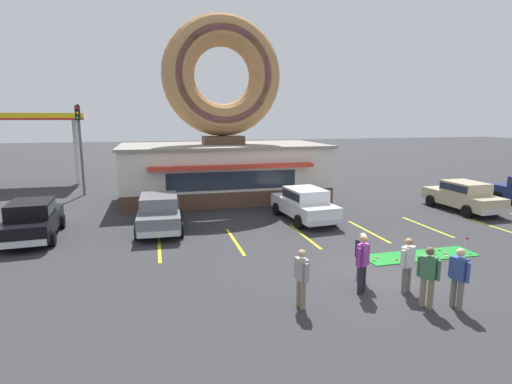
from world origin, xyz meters
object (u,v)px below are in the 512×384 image
object	(u,v)px
pedestrian_crossing_woman	(363,261)
trash_bin	(134,203)
pedestrian_blue_sweater_man	(428,274)
car_black	(33,218)
pedestrian_clipboard_woman	(459,276)
pedestrian_leather_jacket_man	(362,255)
traffic_light_pole	(80,138)
golf_ball	(404,256)
car_grey	(159,211)
pedestrian_hooded_kid	(407,263)
car_champagne	(463,195)
pedestrian_beanie_man	(301,276)
putting_flag_pin	(466,241)
car_white	(304,203)

from	to	relation	value
pedestrian_crossing_woman	trash_bin	bearing A→B (deg)	119.20
pedestrian_blue_sweater_man	car_black	bearing A→B (deg)	141.68
pedestrian_clipboard_woman	trash_bin	distance (m)	16.12
pedestrian_leather_jacket_man	pedestrian_clipboard_woman	world-z (taller)	pedestrian_clipboard_woman
car_black	traffic_light_pole	bearing A→B (deg)	87.34
golf_ball	pedestrian_clipboard_woman	distance (m)	3.98
car_grey	traffic_light_pole	xyz separation A→B (m)	(-4.64, 9.61, 2.84)
golf_ball	pedestrian_hooded_kid	size ratio (longest dim) A/B	0.03
car_black	car_grey	bearing A→B (deg)	0.80
car_champagne	car_grey	distance (m)	15.88
golf_ball	pedestrian_crossing_woman	bearing A→B (deg)	-142.25
pedestrian_leather_jacket_man	pedestrian_clipboard_woman	xyz separation A→B (m)	(1.57, -2.16, 0.06)
car_black	trash_bin	bearing A→B (deg)	46.48
golf_ball	pedestrian_beanie_man	bearing A→B (deg)	-151.39
putting_flag_pin	pedestrian_beanie_man	world-z (taller)	pedestrian_beanie_man
car_grey	traffic_light_pole	size ratio (longest dim) A/B	0.80
golf_ball	pedestrian_blue_sweater_man	distance (m)	4.00
car_champagne	pedestrian_crossing_woman	size ratio (longest dim) A/B	2.66
car_black	car_white	bearing A→B (deg)	0.44
car_black	pedestrian_beanie_man	size ratio (longest dim) A/B	2.93
putting_flag_pin	pedestrian_crossing_woman	world-z (taller)	pedestrian_crossing_woman
pedestrian_hooded_kid	trash_bin	world-z (taller)	pedestrian_hooded_kid
pedestrian_crossing_woman	golf_ball	bearing A→B (deg)	37.75
traffic_light_pole	putting_flag_pin	bearing A→B (deg)	-44.82
pedestrian_hooded_kid	pedestrian_beanie_man	size ratio (longest dim) A/B	1.01
car_champagne	pedestrian_leather_jacket_man	world-z (taller)	car_champagne
car_white	pedestrian_crossing_woman	bearing A→B (deg)	-99.72
pedestrian_hooded_kid	traffic_light_pole	xyz separation A→B (m)	(-11.36, 18.06, 2.82)
car_grey	pedestrian_hooded_kid	distance (m)	10.80
pedestrian_blue_sweater_man	golf_ball	bearing A→B (deg)	63.69
pedestrian_beanie_man	car_white	bearing A→B (deg)	68.45
car_champagne	pedestrian_hooded_kid	size ratio (longest dim) A/B	2.83
putting_flag_pin	pedestrian_clipboard_woman	bearing A→B (deg)	-134.21
car_black	pedestrian_clipboard_woman	world-z (taller)	pedestrian_clipboard_woman
car_black	pedestrian_leather_jacket_man	xyz separation A→B (m)	(10.94, -7.39, -0.02)
pedestrian_hooded_kid	pedestrian_clipboard_woman	bearing A→B (deg)	-59.73
car_grey	trash_bin	size ratio (longest dim) A/B	4.73
car_white	pedestrian_leather_jacket_man	xyz separation A→B (m)	(-1.03, -7.49, -0.02)
car_black	pedestrian_blue_sweater_man	bearing A→B (deg)	-38.32
pedestrian_beanie_man	pedestrian_crossing_woman	size ratio (longest dim) A/B	0.93
golf_ball	car_champagne	distance (m)	9.41
pedestrian_blue_sweater_man	pedestrian_hooded_kid	size ratio (longest dim) A/B	1.03
car_champagne	pedestrian_beanie_man	size ratio (longest dim) A/B	2.87
pedestrian_hooded_kid	pedestrian_crossing_woman	world-z (taller)	pedestrian_crossing_woman
car_black	trash_bin	size ratio (longest dim) A/B	4.79
pedestrian_beanie_man	pedestrian_clipboard_woman	bearing A→B (deg)	-14.99
car_champagne	traffic_light_pole	xyz separation A→B (m)	(-20.51, 9.81, 2.84)
putting_flag_pin	pedestrian_crossing_woman	bearing A→B (deg)	-158.07
car_black	pedestrian_leather_jacket_man	distance (m)	13.20
car_black	putting_flag_pin	bearing A→B (deg)	-20.01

